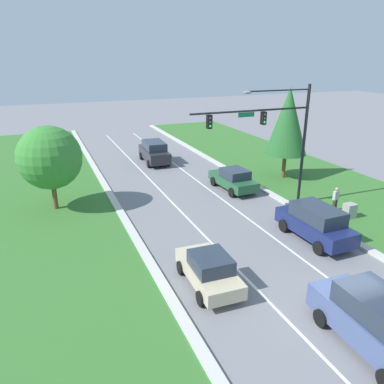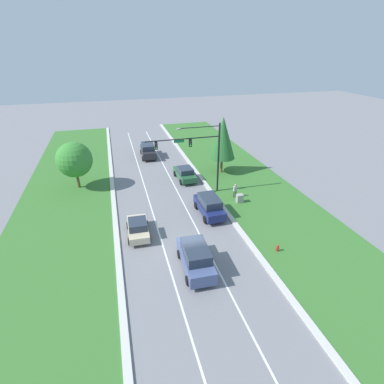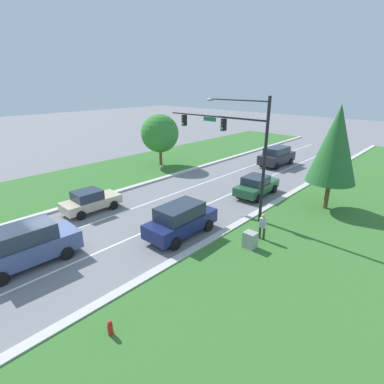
% 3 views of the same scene
% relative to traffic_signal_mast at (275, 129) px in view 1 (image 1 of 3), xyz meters
% --- Properties ---
extents(ground_plane, '(160.00, 160.00, 0.00)m').
position_rel_traffic_signal_mast_xyz_m(ground_plane, '(-4.07, -10.92, -5.48)').
color(ground_plane, slate).
extents(curb_strip_left, '(0.50, 90.00, 0.15)m').
position_rel_traffic_signal_mast_xyz_m(curb_strip_left, '(-9.72, -10.92, -5.40)').
color(curb_strip_left, beige).
rests_on(curb_strip_left, ground_plane).
extents(lane_stripe_inner_left, '(0.14, 81.00, 0.01)m').
position_rel_traffic_signal_mast_xyz_m(lane_stripe_inner_left, '(-5.87, -10.92, -5.48)').
color(lane_stripe_inner_left, white).
rests_on(lane_stripe_inner_left, ground_plane).
extents(lane_stripe_inner_right, '(0.14, 81.00, 0.01)m').
position_rel_traffic_signal_mast_xyz_m(lane_stripe_inner_right, '(-2.27, -10.92, -5.48)').
color(lane_stripe_inner_right, white).
rests_on(lane_stripe_inner_right, ground_plane).
extents(traffic_signal_mast, '(8.38, 0.41, 8.21)m').
position_rel_traffic_signal_mast_xyz_m(traffic_signal_mast, '(0.00, 0.00, 0.00)').
color(traffic_signal_mast, black).
rests_on(traffic_signal_mast, ground_plane).
extents(navy_suv, '(2.22, 4.91, 2.03)m').
position_rel_traffic_signal_mast_xyz_m(navy_suv, '(-0.27, -4.94, -4.43)').
color(navy_suv, navy).
rests_on(navy_suv, ground_plane).
extents(charcoal_suv, '(2.31, 5.15, 2.12)m').
position_rel_traffic_signal_mast_xyz_m(charcoal_suv, '(-3.92, 14.26, -4.39)').
color(charcoal_suv, '#28282D').
rests_on(charcoal_suv, ground_plane).
extents(champagne_sedan, '(2.09, 4.23, 1.63)m').
position_rel_traffic_signal_mast_xyz_m(champagne_sedan, '(-7.74, -6.80, -4.67)').
color(champagne_sedan, beige).
rests_on(champagne_sedan, ground_plane).
extents(forest_sedan, '(2.27, 4.72, 1.71)m').
position_rel_traffic_signal_mast_xyz_m(forest_sedan, '(-0.53, 4.32, -4.62)').
color(forest_sedan, '#235633').
rests_on(forest_sedan, ground_plane).
extents(slate_blue_suv, '(2.33, 5.15, 2.16)m').
position_rel_traffic_signal_mast_xyz_m(slate_blue_suv, '(-3.92, -12.58, -4.38)').
color(slate_blue_suv, '#475684').
rests_on(slate_blue_suv, ground_plane).
extents(utility_cabinet, '(0.70, 0.60, 1.02)m').
position_rel_traffic_signal_mast_xyz_m(utility_cabinet, '(3.75, -3.43, -4.97)').
color(utility_cabinet, '#9E9E99').
rests_on(utility_cabinet, ground_plane).
extents(pedestrian, '(0.40, 0.26, 1.69)m').
position_rel_traffic_signal_mast_xyz_m(pedestrian, '(3.75, -2.11, -4.54)').
color(pedestrian, '#42382D').
rests_on(pedestrian, ground_plane).
extents(conifer_near_right_tree, '(3.41, 3.41, 7.61)m').
position_rel_traffic_signal_mast_xyz_m(conifer_near_right_tree, '(4.84, 5.29, -0.60)').
color(conifer_near_right_tree, brown).
rests_on(conifer_near_right_tree, ground_plane).
extents(oak_near_left_tree, '(4.17, 4.17, 5.73)m').
position_rel_traffic_signal_mast_xyz_m(oak_near_left_tree, '(-13.63, 5.35, -1.84)').
color(oak_near_left_tree, brown).
rests_on(oak_near_left_tree, ground_plane).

